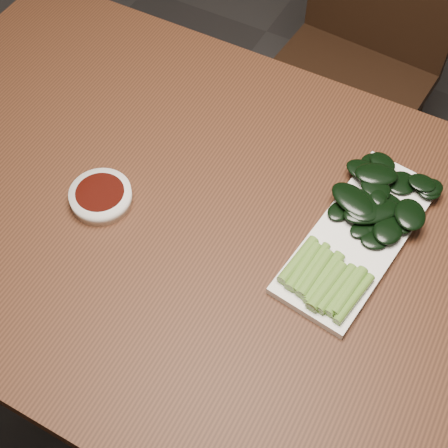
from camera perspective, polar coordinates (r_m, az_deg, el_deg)
ground at (r=1.69m, az=0.75°, el=-14.91°), size 6.00×6.00×0.00m
table at (r=1.07m, az=1.14°, el=-2.80°), size 1.40×0.80×0.75m
chair_far at (r=1.72m, az=11.97°, el=14.58°), size 0.43×0.43×0.89m
sauce_bowl at (r=1.05m, az=-11.19°, el=2.49°), size 0.10×0.10×0.03m
serving_plate at (r=1.02m, az=12.17°, el=-1.15°), size 0.17×0.35×0.01m
gai_lan at (r=1.01m, az=12.54°, el=0.02°), size 0.18×0.33×0.03m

